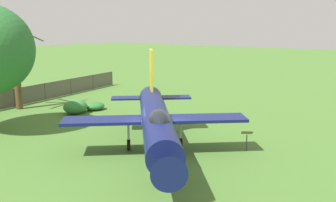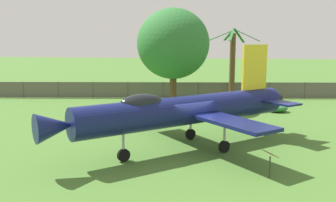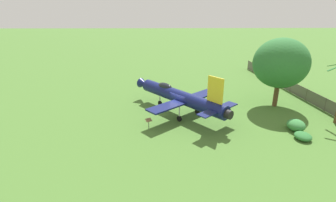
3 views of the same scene
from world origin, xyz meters
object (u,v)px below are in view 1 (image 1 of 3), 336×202
object	(u,v)px
palm_tree	(17,68)
shrub_near_fence	(75,107)
display_jet	(156,120)
shrub_by_tree	(95,106)
info_plaque	(247,136)

from	to	relation	value
palm_tree	shrub_near_fence	bearing A→B (deg)	17.15
display_jet	shrub_near_fence	world-z (taller)	display_jet
shrub_by_tree	shrub_near_fence	bearing A→B (deg)	-95.74
palm_tree	shrub_by_tree	bearing A→B (deg)	32.80
shrub_by_tree	info_plaque	distance (m)	14.50
info_plaque	shrub_by_tree	bearing A→B (deg)	171.07
palm_tree	info_plaque	xyz separation A→B (m)	(19.57, 1.14, -2.50)
info_plaque	shrub_near_fence	bearing A→B (deg)	178.31
display_jet	shrub_by_tree	distance (m)	12.85
display_jet	info_plaque	xyz separation A→B (m)	(3.19, 3.92, -1.22)
info_plaque	display_jet	bearing A→B (deg)	-129.15
palm_tree	shrub_near_fence	xyz separation A→B (m)	(5.07, 1.57, -2.81)
display_jet	shrub_near_fence	xyz separation A→B (m)	(-11.31, 4.34, -1.54)
palm_tree	info_plaque	bearing A→B (deg)	3.32
shrub_near_fence	info_plaque	xyz separation A→B (m)	(14.50, -0.43, 0.31)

